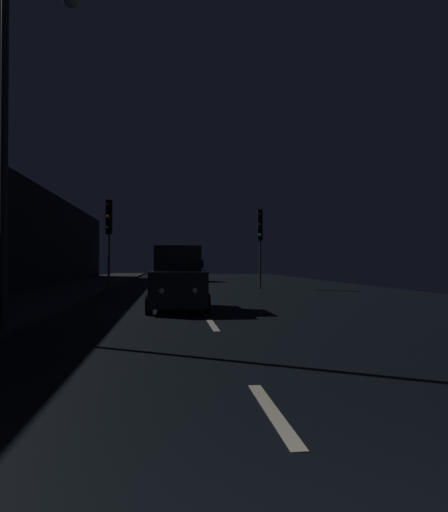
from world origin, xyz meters
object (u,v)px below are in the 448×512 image
at_px(streetlamp_overhead, 26,105).
at_px(car_approaching_headlights, 177,281).
at_px(traffic_light_far_left, 109,225).
at_px(car_distant_taillights, 195,271).
at_px(traffic_light_far_right, 260,231).

distance_m(streetlamp_overhead, car_approaching_headlights, 7.73).
height_order(traffic_light_far_left, car_distant_taillights, traffic_light_far_left).
bearing_deg(traffic_light_far_right, car_distant_taillights, -158.83).
xyz_separation_m(streetlamp_overhead, car_approaching_headlights, (3.39, 5.63, -4.06)).
bearing_deg(streetlamp_overhead, traffic_light_far_right, 64.52).
height_order(traffic_light_far_right, car_distant_taillights, traffic_light_far_right).
xyz_separation_m(streetlamp_overhead, car_distant_taillights, (5.31, 30.26, -4.20)).
bearing_deg(car_distant_taillights, car_approaching_headlights, 175.54).
relative_size(traffic_light_far_right, streetlamp_overhead, 0.64).
bearing_deg(traffic_light_far_left, streetlamp_overhead, 8.08).
relative_size(car_approaching_headlights, car_distant_taillights, 1.16).
bearing_deg(streetlamp_overhead, car_approaching_headlights, 58.97).
distance_m(traffic_light_far_left, car_distant_taillights, 15.38).
bearing_deg(car_approaching_headlights, traffic_light_far_right, 157.18).
bearing_deg(streetlamp_overhead, car_distant_taillights, 80.05).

